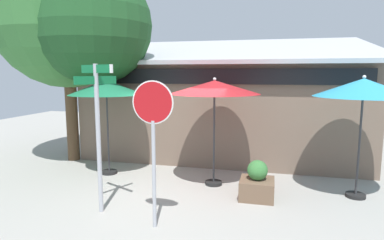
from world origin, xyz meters
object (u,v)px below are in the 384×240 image
(street_sign_post, at_px, (98,122))
(shade_tree, at_px, (74,18))
(stop_sign, at_px, (153,126))
(patio_umbrella_crimson_center, at_px, (214,88))
(patio_umbrella_forest_green_left, at_px, (106,88))
(patio_umbrella_teal_right, at_px, (363,89))
(sidewalk_planter, at_px, (257,184))

(street_sign_post, distance_m, shade_tree, 4.99)
(stop_sign, xyz_separation_m, patio_umbrella_crimson_center, (0.65, 2.57, 0.57))
(patio_umbrella_forest_green_left, bearing_deg, patio_umbrella_teal_right, -2.31)
(stop_sign, bearing_deg, patio_umbrella_forest_green_left, 131.08)
(street_sign_post, height_order, patio_umbrella_forest_green_left, street_sign_post)
(patio_umbrella_teal_right, bearing_deg, patio_umbrella_forest_green_left, 177.69)
(street_sign_post, relative_size, patio_umbrella_forest_green_left, 1.11)
(street_sign_post, xyz_separation_m, sidewalk_planter, (3.10, 1.52, -1.54))
(patio_umbrella_teal_right, distance_m, sidewalk_planter, 3.16)
(patio_umbrella_forest_green_left, distance_m, patio_umbrella_crimson_center, 3.07)
(shade_tree, xyz_separation_m, sidewalk_planter, (5.71, -1.81, -4.17))
(street_sign_post, height_order, patio_umbrella_crimson_center, street_sign_post)
(patio_umbrella_forest_green_left, bearing_deg, sidewalk_planter, -11.75)
(patio_umbrella_crimson_center, relative_size, shade_tree, 0.40)
(patio_umbrella_forest_green_left, relative_size, shade_tree, 0.39)
(street_sign_post, relative_size, sidewalk_planter, 3.39)
(street_sign_post, distance_m, patio_umbrella_forest_green_left, 2.69)
(street_sign_post, relative_size, patio_umbrella_crimson_center, 1.11)
(sidewalk_planter, bearing_deg, patio_umbrella_crimson_center, 149.11)
(street_sign_post, height_order, patio_umbrella_teal_right, street_sign_post)
(patio_umbrella_crimson_center, bearing_deg, shade_tree, 166.06)
(patio_umbrella_forest_green_left, distance_m, sidewalk_planter, 4.77)
(shade_tree, height_order, sidewalk_planter, shade_tree)
(patio_umbrella_crimson_center, height_order, sidewalk_planter, patio_umbrella_crimson_center)
(patio_umbrella_teal_right, height_order, shade_tree, shade_tree)
(street_sign_post, bearing_deg, patio_umbrella_forest_green_left, 114.61)
(patio_umbrella_forest_green_left, distance_m, patio_umbrella_teal_right, 6.42)
(patio_umbrella_forest_green_left, xyz_separation_m, patio_umbrella_teal_right, (6.41, -0.26, 0.08))
(sidewalk_planter, bearing_deg, shade_tree, 162.39)
(stop_sign, distance_m, sidewalk_planter, 3.03)
(patio_umbrella_teal_right, bearing_deg, patio_umbrella_crimson_center, 178.95)
(stop_sign, height_order, patio_umbrella_teal_right, patio_umbrella_teal_right)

